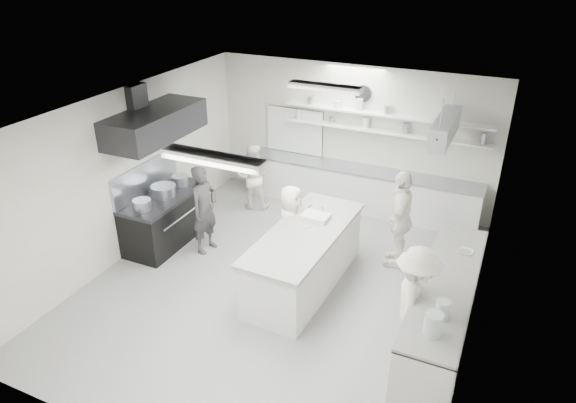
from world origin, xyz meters
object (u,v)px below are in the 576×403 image
at_px(stove, 166,220).
at_px(cook_stove, 204,210).
at_px(back_counter, 358,189).
at_px(right_counter, 443,310).
at_px(cook_back, 253,176).
at_px(prep_island, 304,260).

bearing_deg(stove, cook_stove, 2.69).
relative_size(stove, back_counter, 0.36).
relative_size(back_counter, right_counter, 1.52).
bearing_deg(stove, back_counter, 43.99).
bearing_deg(cook_stove, stove, 98.85).
bearing_deg(cook_back, back_counter, -179.83).
relative_size(stove, right_counter, 0.55).
distance_m(stove, cook_stove, 0.94).
relative_size(prep_island, cook_back, 1.83).
height_order(cook_stove, cook_back, cook_stove).
bearing_deg(prep_island, cook_back, 136.36).
xyz_separation_m(back_counter, cook_back, (-2.08, -0.85, 0.26)).
bearing_deg(stove, right_counter, -6.52).
relative_size(stove, cook_stove, 1.08).
bearing_deg(stove, prep_island, -4.46).
xyz_separation_m(right_counter, prep_island, (-2.31, 0.37, 0.02)).
xyz_separation_m(stove, cook_back, (0.82, 1.95, 0.27)).
bearing_deg(cook_back, stove, 44.96).
relative_size(stove, cook_back, 1.25).
relative_size(cook_stove, cook_back, 1.16).
bearing_deg(cook_back, cook_stove, 68.83).
xyz_separation_m(prep_island, cook_stove, (-2.08, 0.27, 0.35)).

